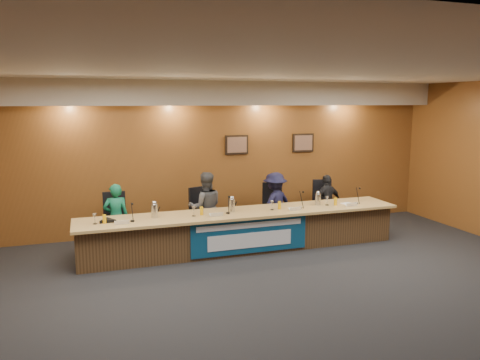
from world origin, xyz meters
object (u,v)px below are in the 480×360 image
object	(u,v)px
carafe_left	(154,211)
carafe_right	(318,199)
dais_body	(243,231)
panelist_b	(206,207)
banner	(250,236)
panelist_a	(116,217)
panelist_c	(275,204)
office_chair_b	(204,217)
office_chair_c	(273,212)
office_chair_d	(324,208)
panelist_d	(327,203)
office_chair_a	(116,224)
speakerphone	(108,221)
carafe_mid	(232,205)

from	to	relation	value
carafe_left	carafe_right	distance (m)	3.23
dais_body	panelist_b	distance (m)	0.95
banner	carafe_right	world-z (taller)	carafe_right
panelist_a	panelist_c	distance (m)	3.21
office_chair_b	office_chair_c	xyz separation A→B (m)	(1.49, 0.00, 0.00)
panelist_c	office_chair_d	xyz separation A→B (m)	(1.22, 0.10, -0.19)
panelist_c	office_chair_b	xyz separation A→B (m)	(-1.49, 0.10, -0.19)
panelist_b	panelist_d	distance (m)	2.72
office_chair_a	office_chair_b	size ratio (longest dim) A/B	1.00
office_chair_d	carafe_right	world-z (taller)	carafe_right
speakerphone	carafe_left	bearing A→B (deg)	3.78
panelist_d	carafe_right	distance (m)	0.93
panelist_d	office_chair_a	size ratio (longest dim) A/B	2.56
panelist_a	carafe_mid	world-z (taller)	panelist_a
office_chair_b	carafe_mid	distance (m)	0.94
dais_body	panelist_a	xyz separation A→B (m)	(-2.27, 0.69, 0.29)
office_chair_a	speakerphone	world-z (taller)	speakerphone
banner	panelist_d	size ratio (longest dim) A/B	1.79
office_chair_c	carafe_left	distance (m)	2.74
office_chair_b	carafe_right	size ratio (longest dim) A/B	2.14
panelist_a	carafe_left	size ratio (longest dim) A/B	5.28
panelist_a	office_chair_c	bearing A→B (deg)	-176.35
office_chair_a	carafe_left	xyz separation A→B (m)	(0.62, -0.78, 0.39)
panelist_a	panelist_b	size ratio (longest dim) A/B	0.90
office_chair_b	office_chair_d	world-z (taller)	same
panelist_c	office_chair_b	world-z (taller)	panelist_c
dais_body	office_chair_b	world-z (taller)	dais_body
carafe_mid	speakerphone	world-z (taller)	carafe_mid
office_chair_b	carafe_left	distance (m)	1.41
office_chair_a	office_chair_c	xyz separation A→B (m)	(3.21, 0.00, 0.00)
carafe_left	carafe_mid	bearing A→B (deg)	-0.37
dais_body	carafe_mid	xyz separation A→B (m)	(-0.21, -0.00, 0.52)
banner	carafe_right	xyz separation A→B (m)	(1.58, 0.43, 0.48)
dais_body	carafe_left	xyz separation A→B (m)	(-1.65, 0.01, 0.52)
office_chair_a	office_chair_d	distance (m)	4.44
office_chair_a	carafe_left	bearing A→B (deg)	-53.20
banner	carafe_right	size ratio (longest dim) A/B	9.79
banner	carafe_mid	bearing A→B (deg)	117.07
office_chair_a	dais_body	bearing A→B (deg)	-20.83
banner	carafe_right	bearing A→B (deg)	15.16
carafe_right	speakerphone	world-z (taller)	carafe_right
carafe_mid	carafe_right	xyz separation A→B (m)	(1.79, 0.01, -0.01)
panelist_b	office_chair_b	bearing A→B (deg)	-84.56
office_chair_d	carafe_mid	world-z (taller)	carafe_mid
banner	office_chair_d	size ratio (longest dim) A/B	4.58
panelist_d	carafe_right	bearing A→B (deg)	40.96
panelist_b	speakerphone	bearing A→B (deg)	26.51
office_chair_a	panelist_b	bearing A→B (deg)	-4.90
banner	panelist_a	world-z (taller)	panelist_a
office_chair_d	speakerphone	xyz separation A→B (m)	(-4.62, -0.84, 0.30)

